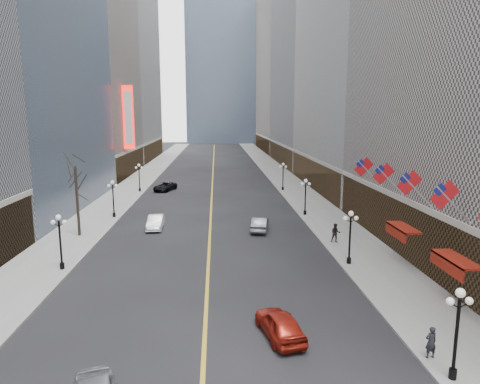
{
  "coord_description": "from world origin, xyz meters",
  "views": [
    {
      "loc": [
        0.75,
        -3.73,
        12.41
      ],
      "look_at": [
        1.86,
        16.1,
        8.84
      ],
      "focal_mm": 32.0,
      "sensor_mm": 36.0,
      "label": 1
    }
  ],
  "objects": [
    {
      "name": "ped_ne_corner",
      "position": [
        11.6,
        15.79,
        1.01
      ],
      "size": [
        0.68,
        0.53,
        1.71
      ],
      "primitive_type": "imported",
      "rotation": [
        0.0,
        0.0,
        3.27
      ],
      "color": "black",
      "rests_on": "sidewalk_east"
    },
    {
      "name": "car_nb_far",
      "position": [
        -7.83,
        67.14,
        0.71
      ],
      "size": [
        4.02,
        5.63,
        1.43
      ],
      "primitive_type": "imported",
      "rotation": [
        0.0,
        0.0,
        -0.36
      ],
      "color": "black",
      "rests_on": "ground"
    },
    {
      "name": "ped_east_walk",
      "position": [
        12.32,
        35.98,
        1.1
      ],
      "size": [
        1.0,
        0.65,
        1.91
      ],
      "primitive_type": "imported",
      "rotation": [
        0.0,
        0.0,
        -0.16
      ],
      "color": "black",
      "rests_on": "sidewalk_east"
    },
    {
      "name": "streetlamp_east_1",
      "position": [
        11.8,
        30.0,
        2.9
      ],
      "size": [
        1.26,
        0.44,
        4.52
      ],
      "color": "black",
      "rests_on": "sidewalk_east"
    },
    {
      "name": "car_sb_far",
      "position": [
        5.43,
        41.22,
        0.77
      ],
      "size": [
        2.44,
        4.88,
        1.54
      ],
      "primitive_type": "imported",
      "rotation": [
        0.0,
        0.0,
        2.96
      ],
      "color": "#535A5C",
      "rests_on": "ground"
    },
    {
      "name": "streetlamp_west_2",
      "position": [
        -11.8,
        48.0,
        2.9
      ],
      "size": [
        1.26,
        0.44,
        4.52
      ],
      "color": "black",
      "rests_on": "sidewalk_west"
    },
    {
      "name": "car_sb_mid",
      "position": [
        4.26,
        18.6,
        0.77
      ],
      "size": [
        2.77,
        4.8,
        1.54
      ],
      "primitive_type": "imported",
      "rotation": [
        0.0,
        0.0,
        3.37
      ],
      "color": "maroon",
      "rests_on": "ground"
    },
    {
      "name": "streetlamp_west_1",
      "position": [
        -11.8,
        30.0,
        2.9
      ],
      "size": [
        1.26,
        0.44,
        4.52
      ],
      "color": "black",
      "rests_on": "sidewalk_west"
    },
    {
      "name": "car_nb_mid",
      "position": [
        -6.04,
        42.77,
        0.74
      ],
      "size": [
        1.64,
        4.54,
        1.49
      ],
      "primitive_type": "imported",
      "rotation": [
        0.0,
        0.0,
        0.01
      ],
      "color": "white",
      "rests_on": "ground"
    },
    {
      "name": "sidewalk_west",
      "position": [
        -14.0,
        70.0,
        0.07
      ],
      "size": [
        6.0,
        230.0,
        0.15
      ],
      "primitive_type": "cube",
      "color": "gray",
      "rests_on": "ground"
    },
    {
      "name": "flag_3",
      "position": [
        15.31,
        27.0,
        7.29
      ],
      "size": [
        2.87,
        0.12,
        2.87
      ],
      "color": "#B2B2B7",
      "rests_on": "ground"
    },
    {
      "name": "tree_west_far",
      "position": [
        -13.5,
        40.0,
        6.24
      ],
      "size": [
        3.6,
        3.6,
        7.92
      ],
      "color": "#2D231C",
      "rests_on": "sidewalk_west"
    },
    {
      "name": "flag_2",
      "position": [
        15.31,
        22.0,
        7.29
      ],
      "size": [
        2.87,
        0.12,
        2.87
      ],
      "color": "#B2B2B7",
      "rests_on": "ground"
    },
    {
      "name": "sidewalk_east",
      "position": [
        14.0,
        70.0,
        0.07
      ],
      "size": [
        6.0,
        230.0,
        0.15
      ],
      "primitive_type": "cube",
      "color": "gray",
      "rests_on": "ground"
    },
    {
      "name": "streetlamp_east_2",
      "position": [
        11.8,
        48.0,
        2.9
      ],
      "size": [
        1.26,
        0.44,
        4.52
      ],
      "color": "black",
      "rests_on": "sidewalk_east"
    },
    {
      "name": "theatre_marquee",
      "position": [
        -15.88,
        80.0,
        12.0
      ],
      "size": [
        2.0,
        0.55,
        12.0
      ],
      "color": "red",
      "rests_on": "ground"
    },
    {
      "name": "bldg_east_d",
      "position": [
        29.9,
        149.0,
        31.17
      ],
      "size": [
        26.6,
        46.6,
        62.8
      ],
      "color": "#A89D8B",
      "rests_on": "ground"
    },
    {
      "name": "bldg_east_c",
      "position": [
        29.88,
        106.0,
        24.18
      ],
      "size": [
        26.6,
        40.6,
        48.8
      ],
      "color": "gray",
      "rests_on": "ground"
    },
    {
      "name": "flag_5",
      "position": [
        15.31,
        37.0,
        7.29
      ],
      "size": [
        2.87,
        0.12,
        2.87
      ],
      "color": "#B2B2B7",
      "rests_on": "ground"
    },
    {
      "name": "streetlamp_west_3",
      "position": [
        -11.8,
        66.0,
        2.9
      ],
      "size": [
        1.26,
        0.44,
        4.52
      ],
      "color": "black",
      "rests_on": "sidewalk_west"
    },
    {
      "name": "streetlamp_east_3",
      "position": [
        11.8,
        66.0,
        2.9
      ],
      "size": [
        1.26,
        0.44,
        4.52
      ],
      "color": "black",
      "rests_on": "sidewalk_east"
    },
    {
      "name": "flag_4",
      "position": [
        15.31,
        32.0,
        7.29
      ],
      "size": [
        2.87,
        0.12,
        2.87
      ],
      "color": "#B2B2B7",
      "rests_on": "ground"
    },
    {
      "name": "bldg_west_d",
      "position": [
        -29.92,
        121.0,
        36.17
      ],
      "size": [
        26.6,
        38.6,
        72.8
      ],
      "color": "beige",
      "rests_on": "ground"
    },
    {
      "name": "lane_line",
      "position": [
        0.0,
        80.0,
        0.01
      ],
      "size": [
        0.25,
        200.0,
        0.02
      ],
      "primitive_type": "cube",
      "color": "gold",
      "rests_on": "ground"
    },
    {
      "name": "streetlamp_east_0",
      "position": [
        11.8,
        14.0,
        2.9
      ],
      "size": [
        1.26,
        0.44,
        4.52
      ],
      "color": "black",
      "rests_on": "sidewalk_east"
    },
    {
      "name": "awning_b",
      "position": [
        16.11,
        22.0,
        3.08
      ],
      "size": [
        1.4,
        4.0,
        0.93
      ],
      "color": "maroon",
      "rests_on": "ground"
    },
    {
      "name": "awning_c",
      "position": [
        16.11,
        30.0,
        3.08
      ],
      "size": [
        1.4,
        4.0,
        0.93
      ],
      "color": "maroon",
      "rests_on": "ground"
    },
    {
      "name": "bldg_west_c",
      "position": [
        -29.88,
        87.0,
        25.19
      ],
      "size": [
        26.6,
        30.6,
        50.8
      ],
      "color": "#A89D8B",
      "rests_on": "ground"
    }
  ]
}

